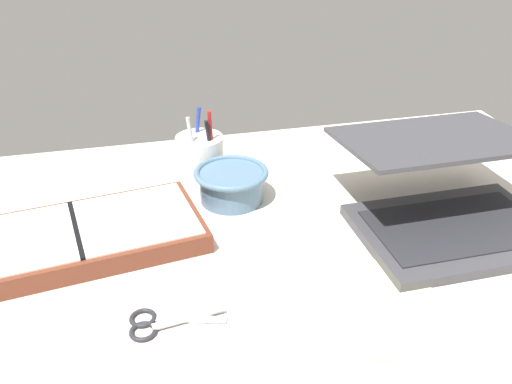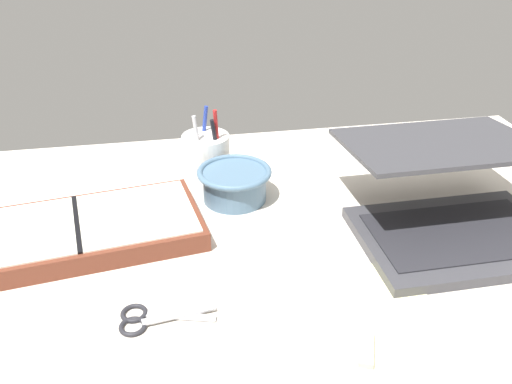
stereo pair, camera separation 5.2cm
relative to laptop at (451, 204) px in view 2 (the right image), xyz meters
The scene contains 8 objects.
desk_top 32.10cm from the laptop, behind, with size 140.00×100.00×2.00cm, color beige.
laptop is the anchor object (origin of this frame).
bowl 39.23cm from the laptop, 153.30° to the left, with size 14.17×14.17×6.41cm.
pen_cup 48.76cm from the laptop, 143.46° to the left, with size 9.68×9.68×14.79cm.
planner 63.81cm from the laptop, behind, with size 43.60×26.07×3.87cm.
scissors 54.42cm from the laptop, 165.02° to the right, with size 13.71×6.62×0.80cm.
paper_sheet_front 31.45cm from the laptop, 135.87° to the right, with size 21.85×29.47×0.16cm, color #F4EFB2.
usb_drive 35.02cm from the laptop, 133.49° to the right, with size 4.05×7.30×1.00cm.
Camera 2 is at (-16.47, -74.97, 57.14)cm, focal length 40.00 mm.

